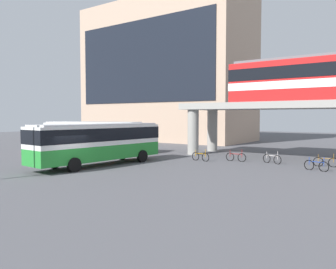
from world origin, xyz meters
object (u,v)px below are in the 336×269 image
object	(u,v)px
bicycle_silver	(272,159)
bicycle_red	(236,157)
bus_main	(99,140)
bus_secondary	(93,133)
station_building	(166,73)
bicycle_brown	(326,162)
bicycle_blue	(316,166)
bicycle_orange	(200,157)

from	to	relation	value
bicycle_silver	bicycle_red	world-z (taller)	same
bus_main	bus_secondary	xyz separation A→B (m)	(-7.78, 6.57, 0.00)
station_building	bicycle_brown	bearing A→B (deg)	-33.03
bicycle_silver	bicycle_blue	world-z (taller)	same
bicycle_blue	bicycle_orange	bearing A→B (deg)	-179.81
station_building	bus_main	bearing A→B (deg)	-64.93
bus_secondary	bicycle_red	bearing A→B (deg)	6.41
bicycle_brown	bus_secondary	bearing A→B (deg)	-173.03
bicycle_brown	bicycle_red	world-z (taller)	same
bicycle_red	bicycle_orange	world-z (taller)	same
bus_main	bicycle_orange	bearing A→B (deg)	53.09
bicycle_red	bus_main	bearing A→B (deg)	-132.87
bicycle_brown	bicycle_blue	world-z (taller)	same
bicycle_red	bicycle_blue	size ratio (longest dim) A/B	1.03
bicycle_brown	bicycle_blue	distance (m)	2.45
station_building	bicycle_red	bearing A→B (deg)	-42.52
bus_secondary	bicycle_red	world-z (taller)	bus_secondary
bus_main	bicycle_red	bearing A→B (deg)	47.13
station_building	bus_main	world-z (taller)	station_building
station_building	bicycle_silver	world-z (taller)	station_building
bus_secondary	bicycle_brown	xyz separation A→B (m)	(22.32, 2.73, -1.63)
station_building	bus_main	xyz separation A→B (m)	(12.61, -26.95, -8.80)
bicycle_silver	bicycle_brown	xyz separation A→B (m)	(3.90, 0.52, 0.00)
bicycle_silver	bus_secondary	bearing A→B (deg)	-173.15
bicycle_silver	bicycle_orange	distance (m)	5.84
station_building	bicycle_red	distance (m)	29.48
bus_main	station_building	bearing A→B (deg)	115.07
station_building	bus_main	size ratio (longest dim) A/B	2.39
bus_secondary	bicycle_blue	distance (m)	22.19
station_building	bicycle_blue	size ratio (longest dim) A/B	15.40
bicycle_brown	bicycle_red	size ratio (longest dim) A/B	0.99
bus_main	bicycle_orange	size ratio (longest dim) A/B	6.29
station_building	bicycle_silver	size ratio (longest dim) A/B	15.77
bicycle_brown	bicycle_orange	bearing A→B (deg)	-165.28
bicycle_red	bicycle_blue	bearing A→B (deg)	-12.34
bicycle_brown	bicycle_orange	xyz separation A→B (m)	(-9.40, -2.47, 0.00)
bicycle_brown	bicycle_orange	world-z (taller)	same
bicycle_red	bicycle_orange	size ratio (longest dim) A/B	1.00
bicycle_brown	bicycle_blue	xyz separation A→B (m)	(-0.18, -2.44, 0.00)
bicycle_red	bicycle_orange	distance (m)	2.98
bicycle_orange	bus_secondary	bearing A→B (deg)	-178.85
station_building	bus_secondary	distance (m)	22.71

